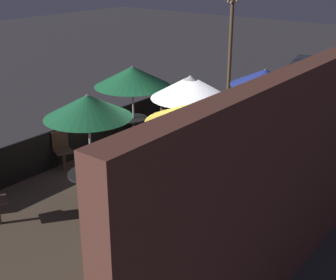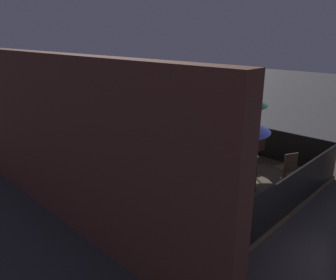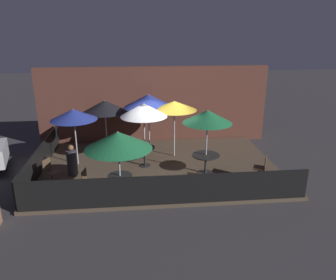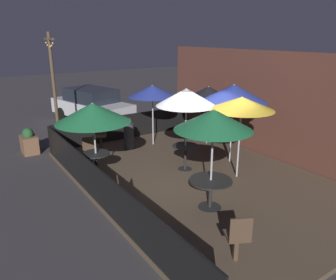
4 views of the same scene
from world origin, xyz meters
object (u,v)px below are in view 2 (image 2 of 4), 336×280
(patio_umbrella_0, at_px, (160,93))
(dining_table_2, at_px, (233,136))
(patio_umbrella_1, at_px, (133,84))
(patio_umbrella_6, at_px, (105,95))
(patio_chair_1, at_px, (186,124))
(patron_0, at_px, (250,172))
(dining_table_1, at_px, (135,129))
(patio_chair_0, at_px, (123,117))
(patio_umbrella_4, at_px, (230,121))
(dining_table_0, at_px, (160,149))
(patio_umbrella_2, at_px, (235,96))
(patio_chair_3, at_px, (257,148))
(patio_umbrella_5, at_px, (106,100))
(patio_chair_2, at_px, (287,168))
(patio_umbrella_3, at_px, (137,133))

(patio_umbrella_0, relative_size, dining_table_2, 3.19)
(patio_umbrella_0, distance_m, dining_table_2, 3.07)
(patio_umbrella_1, relative_size, patio_umbrella_6, 1.02)
(patio_chair_1, xyz_separation_m, patron_0, (-4.07, 2.22, -0.01))
(dining_table_1, relative_size, patio_chair_0, 1.04)
(patio_umbrella_4, bearing_deg, patio_umbrella_6, 7.12)
(dining_table_0, xyz_separation_m, dining_table_2, (-0.84, -2.47, 0.00))
(patio_umbrella_2, relative_size, dining_table_1, 2.19)
(patio_umbrella_0, relative_size, patio_umbrella_2, 1.13)
(dining_table_0, bearing_deg, patio_umbrella_1, -22.17)
(patio_chair_3, bearing_deg, patio_umbrella_5, 72.65)
(dining_table_0, bearing_deg, patio_chair_2, -156.96)
(dining_table_2, bearing_deg, patron_0, 132.76)
(patio_umbrella_3, distance_m, patio_umbrella_5, 1.98)
(patio_chair_0, xyz_separation_m, patio_chair_2, (-7.15, 0.41, -0.00))
(patio_umbrella_1, xyz_separation_m, patio_chair_1, (-0.75, -1.86, -1.62))
(patio_umbrella_1, relative_size, patio_chair_3, 2.61)
(patio_umbrella_3, relative_size, dining_table_0, 2.77)
(patio_umbrella_4, xyz_separation_m, dining_table_0, (2.61, -0.45, -1.39))
(patio_umbrella_4, xyz_separation_m, patio_umbrella_6, (3.86, 0.48, 0.14))
(patio_umbrella_6, xyz_separation_m, patio_chair_0, (2.70, -2.71, -1.60))
(patio_chair_0, bearing_deg, patio_umbrella_2, 35.02)
(patio_umbrella_3, bearing_deg, patio_umbrella_5, -17.84)
(dining_table_1, bearing_deg, patio_umbrella_1, -153.43)
(patio_umbrella_0, bearing_deg, patio_umbrella_1, -22.17)
(patio_umbrella_2, height_order, patio_umbrella_6, patio_umbrella_6)
(patio_umbrella_0, xyz_separation_m, patio_chair_1, (1.43, -2.75, -1.70))
(patio_chair_0, bearing_deg, patio_chair_3, 31.71)
(patio_chair_3, bearing_deg, patio_umbrella_1, 29.96)
(patio_umbrella_0, bearing_deg, patio_chair_1, -62.50)
(dining_table_1, relative_size, patron_0, 0.88)
(patron_0, bearing_deg, patio_umbrella_6, 75.48)
(patio_umbrella_1, height_order, patio_umbrella_2, patio_umbrella_1)
(patio_umbrella_0, relative_size, patio_chair_2, 2.59)
(patio_umbrella_1, xyz_separation_m, patron_0, (-4.82, 0.36, -1.63))
(patio_umbrella_3, relative_size, dining_table_1, 2.14)
(dining_table_1, distance_m, patio_chair_0, 1.97)
(patio_chair_2, xyz_separation_m, patron_0, (0.57, 0.83, -0.02))
(patio_chair_0, bearing_deg, patio_umbrella_3, -8.96)
(patio_umbrella_0, relative_size, dining_table_1, 2.48)
(patio_umbrella_5, distance_m, dining_table_1, 3.56)
(patio_umbrella_1, height_order, patio_chair_3, patio_umbrella_1)
(patio_umbrella_3, height_order, dining_table_1, patio_umbrella_3)
(patio_umbrella_4, relative_size, patio_umbrella_5, 0.89)
(patio_umbrella_2, relative_size, dining_table_0, 2.83)
(patio_umbrella_3, bearing_deg, patio_umbrella_6, -24.05)
(patio_umbrella_1, xyz_separation_m, patio_umbrella_6, (-0.94, 1.82, -0.00))
(dining_table_2, bearing_deg, patio_umbrella_6, 58.54)
(patio_chair_2, bearing_deg, patio_umbrella_4, 97.06)
(patio_umbrella_0, height_order, patio_umbrella_3, patio_umbrella_0)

